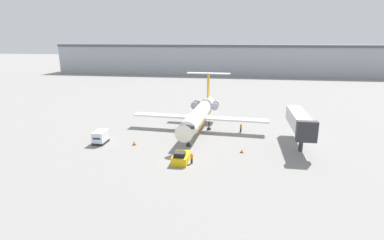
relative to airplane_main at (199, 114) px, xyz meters
name	(u,v)px	position (x,y,z in m)	size (l,w,h in m)	color
ground_plane	(179,163)	(-0.76, -17.49, -3.48)	(600.00, 600.00, 0.00)	gray
terminal_building	(224,60)	(-0.76, 102.51, 4.33)	(180.00, 16.80, 15.56)	#9EA3AD
airplane_main	(199,114)	(0.00, 0.00, 0.00)	(28.54, 26.28, 10.76)	white
pushback_tug	(181,158)	(-0.52, -17.22, -2.74)	(2.36, 4.21, 1.97)	yellow
luggage_cart	(101,137)	(-16.77, -11.02, -2.31)	(2.03, 3.15, 2.34)	#232326
worker_near_tug	(192,158)	(1.22, -17.48, -2.58)	(0.40, 0.24, 1.72)	#232838
worker_by_wing	(241,128)	(8.69, -0.15, -2.56)	(0.40, 0.25, 1.75)	#232838
traffic_cone_left	(134,143)	(-10.42, -10.90, -3.10)	(0.63, 0.63, 0.79)	black
traffic_cone_right	(242,151)	(8.90, -11.68, -3.19)	(0.57, 0.57, 0.61)	black
jet_bridge	(300,122)	(18.83, -6.43, 0.98)	(3.20, 14.14, 6.19)	#2D2D33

